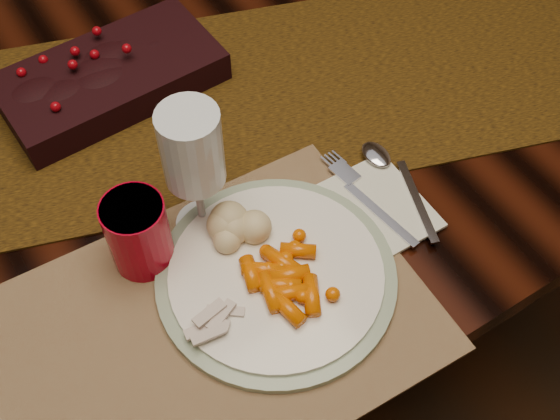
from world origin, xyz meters
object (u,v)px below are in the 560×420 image
mashed_potatoes (241,224)px  wine_glass (196,175)px  placemat_main (216,323)px  red_cup (138,233)px  centerpiece (109,74)px  turkey_shreds (216,318)px  napkin (376,208)px  dinner_plate (276,275)px  baby_carrots (291,276)px  dining_table (194,250)px

mashed_potatoes → wine_glass: wine_glass is taller
placemat_main → red_cup: (-0.03, 0.12, 0.05)m
centerpiece → turkey_shreds: centerpiece is taller
napkin → wine_glass: size_ratio=0.71×
turkey_shreds → wine_glass: size_ratio=0.36×
turkey_shreds → napkin: (0.25, 0.04, -0.02)m
dinner_plate → turkey_shreds: size_ratio=4.07×
napkin → centerpiece: bearing=118.0°
centerpiece → mashed_potatoes: size_ratio=3.80×
wine_glass → mashed_potatoes: bearing=-62.5°
centerpiece → baby_carrots: 0.42m
centerpiece → placemat_main: (-0.06, -0.41, -0.03)m
turkey_shreds → red_cup: 0.14m
dinner_plate → wine_glass: size_ratio=1.45×
dinner_plate → turkey_shreds: 0.09m
turkey_shreds → wine_glass: 0.17m
mashed_potatoes → red_cup: bearing=158.5°
placemat_main → napkin: (0.25, 0.03, 0.00)m
placemat_main → dinner_plate: size_ratio=1.66×
centerpiece → mashed_potatoes: bearing=-85.5°
dining_table → turkey_shreds: bearing=-107.4°
wine_glass → red_cup: bearing=-174.4°
dining_table → placemat_main: (-0.11, -0.33, 0.38)m
placemat_main → dinner_plate: bearing=10.0°
napkin → red_cup: (-0.28, 0.09, 0.05)m
dining_table → baby_carrots: 0.53m
dinner_plate → turkey_shreds: turkey_shreds is taller
red_cup → wine_glass: (0.09, 0.01, 0.04)m
turkey_shreds → dining_table: bearing=72.6°
dining_table → mashed_potatoes: (-0.02, -0.25, 0.42)m
placemat_main → napkin: napkin is taller
dining_table → placemat_main: bearing=-107.4°
placemat_main → wine_glass: wine_glass is taller
placemat_main → dinner_plate: 0.09m
red_cup → dining_table: bearing=57.1°
wine_glass → dining_table: bearing=76.0°
red_cup → dinner_plate: bearing=-43.1°
placemat_main → baby_carrots: baby_carrots is taller
red_cup → wine_glass: size_ratio=0.52×
placemat_main → red_cup: red_cup is taller
dining_table → wine_glass: size_ratio=9.06×
placemat_main → wine_glass: 0.17m
placemat_main → mashed_potatoes: (0.08, 0.08, 0.04)m
dining_table → red_cup: bearing=-122.9°
dining_table → baby_carrots: size_ratio=17.02×
dining_table → napkin: size_ratio=12.83×
red_cup → baby_carrots: bearing=-45.1°
red_cup → wine_glass: wine_glass is taller
napkin → placemat_main: bearing=-172.2°
mashed_potatoes → turkey_shreds: mashed_potatoes is taller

